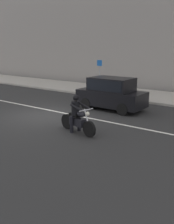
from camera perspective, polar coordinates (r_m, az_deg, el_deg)
ground_plane at (r=13.49m, az=-8.79°, el=-0.78°), size 80.00×80.00×0.00m
sidewalk_slab at (r=19.78m, az=7.91°, el=4.24°), size 40.00×4.40×0.14m
building_facade at (r=22.79m, az=13.01°, el=22.43°), size 40.00×1.40×13.68m
lane_marking_stripe at (r=14.66m, az=-8.51°, el=0.45°), size 18.00×0.14×0.01m
motorcycle_with_rider_black_leather at (r=10.57m, az=-2.17°, el=-1.18°), size 2.06×0.78×1.58m
parked_hatchback_black at (r=14.54m, az=5.39°, el=4.17°), size 3.78×1.76×1.80m
street_sign_post at (r=20.21m, az=2.79°, el=8.87°), size 0.44×0.08×2.35m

